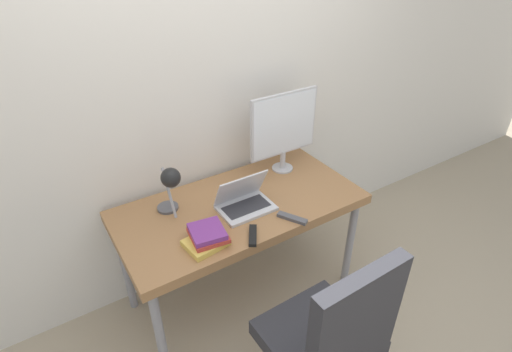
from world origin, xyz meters
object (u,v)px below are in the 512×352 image
Objects in this scene: laptop at (245,201)px; book_stack at (207,237)px; office_chair at (332,335)px; monitor at (284,127)px; desk_lamp at (170,184)px; game_controller at (205,245)px.

laptop is 0.36m from book_stack.
monitor is at bearing 65.92° from office_chair.
book_stack is at bearing 113.33° from office_chair.
office_chair is at bearing -66.67° from book_stack.
monitor is 2.25× the size of book_stack.
desk_lamp is at bearing 161.38° from laptop.
desk_lamp reaches higher than game_controller.
office_chair is 4.44× the size of book_stack.
monitor is (0.44, 0.24, 0.27)m from laptop.
monitor is 0.91m from book_stack.
monitor is 3.75× the size of game_controller.
laptop is 0.30× the size of office_chair.
office_chair is at bearing -92.50° from laptop.
monitor is at bearing 28.71° from laptop.
desk_lamp reaches higher than book_stack.
laptop is 1.31× the size of book_stack.
book_stack is 1.66× the size of game_controller.
book_stack is (-0.77, -0.40, -0.27)m from monitor.
monitor is 1.61× the size of desk_lamp.
monitor is at bearing 7.76° from desk_lamp.
monitor reaches higher than book_stack.
laptop is 0.86m from office_chair.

